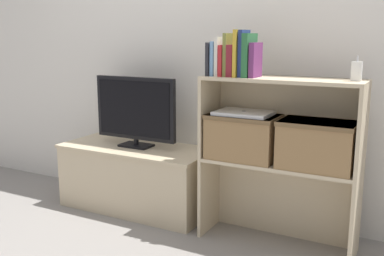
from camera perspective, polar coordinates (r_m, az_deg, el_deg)
The scene contains 20 objects.
ground_plane at distance 2.86m, azimuth -1.42°, elevation -13.22°, with size 16.00×16.00×0.00m, color gray.
wall_back at distance 3.03m, azimuth 3.14°, elevation 11.62°, with size 10.00×0.05×2.40m.
tv_stand at distance 3.20m, azimuth -6.99°, elevation -6.23°, with size 1.06×0.47×0.45m.
tv at distance 3.08m, azimuth -7.22°, elevation 2.27°, with size 0.62×0.14×0.48m.
bookshelf_lower_tier at distance 2.71m, azimuth 11.17°, elevation -7.77°, with size 0.89×0.29×0.50m.
bookshelf_upper_tier at distance 2.59m, azimuth 11.59°, elevation 2.43°, with size 0.89×0.29×0.48m.
book_charcoal at distance 2.62m, azimuth 2.57°, elevation 8.75°, with size 0.02×0.14×0.19m.
book_skyblue at distance 2.61m, azimuth 3.06°, elevation 8.80°, with size 0.02×0.13×0.19m.
book_ivory at distance 2.59m, azimuth 3.61°, elevation 9.07°, with size 0.02×0.13×0.22m.
book_crimson at distance 2.58m, azimuth 4.14°, elevation 8.54°, with size 0.02×0.14×0.17m.
book_olive at distance 2.57m, azimuth 4.65°, elevation 9.24°, with size 0.02×0.12×0.24m.
book_maroon at distance 2.56m, azimuth 5.31°, elevation 8.52°, with size 0.04×0.14×0.18m.
book_mustard at distance 2.55m, azimuth 6.04°, elevation 9.41°, with size 0.02×0.15×0.26m.
book_navy at distance 2.54m, azimuth 6.60°, elevation 9.38°, with size 0.02×0.13×0.26m.
book_forest at distance 2.52m, azimuth 7.29°, elevation 9.14°, with size 0.03×0.16×0.24m.
book_plum at distance 2.51m, azimuth 8.08°, elevation 8.54°, with size 0.03×0.14×0.19m.
baby_monitor at distance 2.43m, azimuth 20.18°, elevation 6.77°, with size 0.05×0.03×0.13m.
storage_basket_left at distance 2.62m, azimuth 6.54°, elevation -0.87°, with size 0.40×0.26×0.26m.
storage_basket_right at distance 2.50m, azimuth 15.61°, elevation -1.84°, with size 0.40×0.26×0.26m.
laptop at distance 2.60m, azimuth 6.60°, elevation 1.91°, with size 0.32×0.23×0.02m.
Camera 1 is at (1.28, -2.25, 1.20)m, focal length 42.00 mm.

